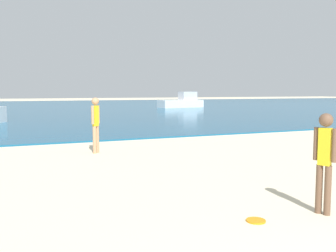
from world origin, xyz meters
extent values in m
cube|color=#14567F|center=(0.00, 42.90, 0.03)|extent=(160.00, 60.00, 0.06)
cylinder|color=brown|center=(1.48, 3.54, 0.37)|extent=(0.10, 0.10, 0.75)
cylinder|color=brown|center=(1.44, 3.67, 0.37)|extent=(0.10, 0.10, 0.75)
cube|color=yellow|center=(1.46, 3.60, 1.03)|extent=(0.16, 0.20, 0.56)
sphere|color=brown|center=(1.46, 3.60, 1.42)|extent=(0.20, 0.20, 0.20)
cylinder|color=brown|center=(1.51, 3.47, 1.06)|extent=(0.07, 0.07, 0.50)
cylinder|color=brown|center=(1.41, 3.73, 1.06)|extent=(0.07, 0.07, 0.50)
cylinder|color=orange|center=(0.33, 3.73, 0.01)|extent=(0.28, 0.28, 0.03)
cylinder|color=tan|center=(-0.53, 10.42, 0.41)|extent=(0.11, 0.11, 0.82)
cylinder|color=tan|center=(-0.43, 10.52, 0.41)|extent=(0.11, 0.11, 0.82)
cube|color=yellow|center=(-0.48, 10.47, 1.12)|extent=(0.21, 0.21, 0.61)
sphere|color=tan|center=(-0.48, 10.47, 1.55)|extent=(0.22, 0.22, 0.22)
cylinder|color=tan|center=(-0.58, 10.36, 1.16)|extent=(0.08, 0.08, 0.54)
cylinder|color=tan|center=(-0.37, 10.58, 1.16)|extent=(0.08, 0.08, 0.54)
cube|color=white|center=(14.60, 36.57, 0.47)|extent=(5.28, 2.41, 0.81)
cube|color=silver|center=(15.51, 36.72, 1.33)|extent=(1.99, 1.41, 0.92)
camera|label=1|loc=(-2.85, -0.51, 1.85)|focal=39.80mm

